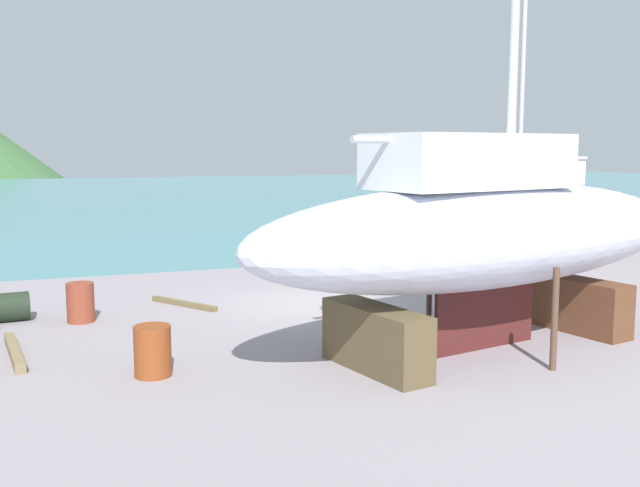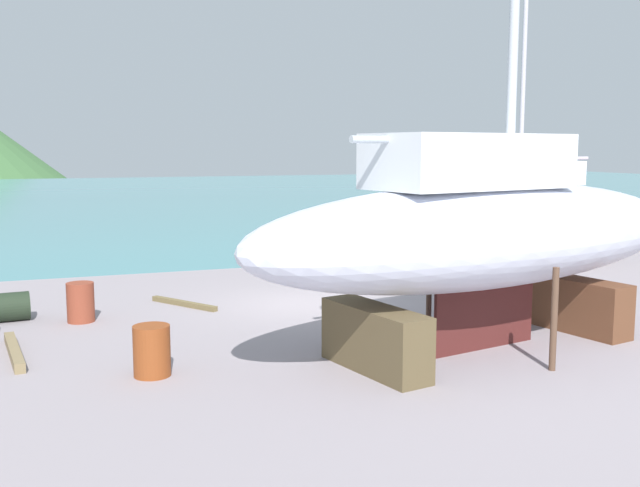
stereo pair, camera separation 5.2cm
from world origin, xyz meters
TOP-DOWN VIEW (x-y plane):
  - ground_plane at (0.00, -4.53)m, footprint 42.45×42.45m
  - sea_water at (0.00, 44.57)m, footprint 155.65×76.98m
  - sailboat_small_center at (1.92, -5.13)m, footprint 11.15×5.25m
  - sailboat_large_starboard at (9.54, 3.96)m, footprint 7.84×2.63m
  - barrel_rust_near at (-4.43, -4.63)m, footprint 0.89×0.89m
  - barrel_tipped_center at (-6.92, 0.61)m, footprint 0.83×0.73m
  - barrel_by_slipway at (-5.44, -0.02)m, footprint 0.78×0.78m
  - timber_plank_near at (-6.75, -2.51)m, footprint 0.49×2.52m
  - timber_short_skew at (-2.95, 0.84)m, footprint 1.34×1.94m

SIDE VIEW (x-z plane):
  - ground_plane at x=0.00m, z-range 0.00..0.00m
  - sea_water at x=0.00m, z-range 0.00..0.00m
  - timber_short_skew at x=-2.95m, z-range 0.00..0.12m
  - timber_plank_near at x=-6.75m, z-range 0.00..0.19m
  - barrel_tipped_center at x=-6.92m, z-range 0.00..0.66m
  - barrel_rust_near at x=-4.43m, z-range 0.00..0.89m
  - barrel_by_slipway at x=-5.44m, z-range 0.00..0.90m
  - sailboat_large_starboard at x=9.54m, z-range -3.98..7.92m
  - sailboat_small_center at x=1.92m, z-range -6.83..11.56m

